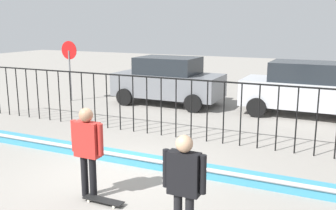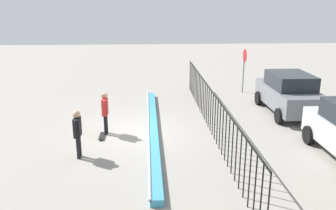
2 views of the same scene
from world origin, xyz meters
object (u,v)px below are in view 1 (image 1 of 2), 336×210
(skateboard, at_px, (103,200))
(stop_sign, at_px, (70,62))
(parked_car_gray, at_px, (168,80))
(skateboarder, at_px, (87,144))
(camera_operator, at_px, (184,180))
(parked_car_silver, at_px, (305,88))

(skateboard, xyz_separation_m, stop_sign, (-6.65, 7.31, 1.56))
(skateboard, bearing_deg, parked_car_gray, 90.74)
(parked_car_gray, distance_m, stop_sign, 4.21)
(skateboarder, distance_m, stop_sign, 9.55)
(camera_operator, relative_size, parked_car_silver, 0.39)
(skateboard, xyz_separation_m, camera_operator, (1.81, -0.54, 0.94))
(skateboard, distance_m, parked_car_gray, 8.86)
(parked_car_silver, xyz_separation_m, stop_sign, (-9.19, -1.38, 0.64))
(stop_sign, bearing_deg, camera_operator, -42.87)
(parked_car_gray, bearing_deg, parked_car_silver, 6.91)
(skateboard, relative_size, stop_sign, 0.32)
(skateboarder, xyz_separation_m, camera_operator, (2.21, -0.67, -0.03))
(camera_operator, bearing_deg, parked_car_gray, -59.62)
(skateboarder, bearing_deg, stop_sign, 161.14)
(skateboard, relative_size, camera_operator, 0.48)
(parked_car_gray, bearing_deg, camera_operator, -59.84)
(skateboarder, bearing_deg, skateboard, 12.91)
(parked_car_gray, bearing_deg, skateboarder, -71.13)
(skateboarder, xyz_separation_m, skateboard, (0.39, -0.12, -0.97))
(camera_operator, bearing_deg, stop_sign, -38.91)
(skateboard, distance_m, stop_sign, 10.01)
(parked_car_gray, relative_size, parked_car_silver, 1.00)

